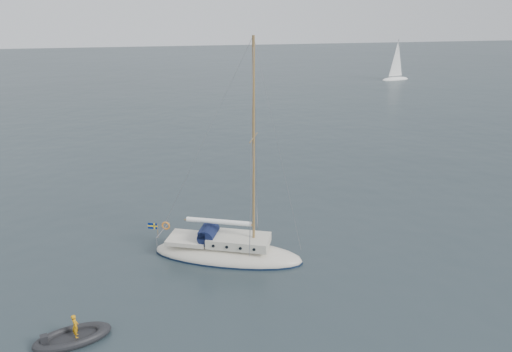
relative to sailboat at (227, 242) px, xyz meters
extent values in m
plane|color=black|center=(2.41, 2.65, -1.03)|extent=(300.00, 300.00, 0.00)
ellipsoid|color=beige|center=(0.00, 0.00, -0.88)|extent=(9.05, 2.82, 1.51)
cube|color=beige|center=(0.70, 0.00, 0.16)|extent=(3.62, 1.91, 0.55)
cube|color=beige|center=(-2.42, 0.00, 0.00)|extent=(2.41, 1.91, 0.25)
cylinder|color=#101839|center=(-1.16, 0.00, 0.44)|extent=(0.97, 1.66, 0.97)
cube|color=#101839|center=(-1.36, 0.00, 0.64)|extent=(0.45, 1.66, 0.40)
cylinder|color=olive|center=(1.61, 0.00, 5.91)|extent=(0.15, 0.15, 12.07)
cylinder|color=olive|center=(1.61, 0.00, 6.52)|extent=(0.05, 2.21, 0.05)
cylinder|color=olive|center=(-0.51, 0.00, 1.24)|extent=(4.22, 0.10, 0.10)
cylinder|color=white|center=(-0.51, 0.00, 1.29)|extent=(3.93, 0.28, 0.28)
cylinder|color=#9997A0|center=(-4.03, 0.00, 0.43)|extent=(0.04, 2.21, 0.04)
torus|color=orange|center=(-4.08, 0.60, 0.43)|extent=(0.54, 0.10, 0.54)
cylinder|color=olive|center=(-4.38, 0.00, 0.33)|extent=(0.03, 0.03, 0.91)
cube|color=navy|center=(-4.68, 0.00, 0.63)|extent=(0.60, 0.02, 0.38)
cube|color=yellow|center=(-4.68, 0.00, 0.63)|extent=(0.62, 0.03, 0.09)
cube|color=yellow|center=(-4.57, 0.00, 0.63)|extent=(0.09, 0.03, 0.40)
cylinder|color=black|center=(-0.61, 0.97, 0.16)|extent=(0.18, 0.06, 0.18)
cylinder|color=black|center=(-0.61, -0.97, 0.16)|extent=(0.18, 0.06, 0.18)
cylinder|color=black|center=(0.20, 0.97, 0.16)|extent=(0.18, 0.06, 0.18)
cylinder|color=black|center=(0.20, -0.97, 0.16)|extent=(0.18, 0.06, 0.18)
cylinder|color=black|center=(1.00, 0.97, 0.16)|extent=(0.18, 0.06, 0.18)
cylinder|color=black|center=(1.00, -0.97, 0.16)|extent=(0.18, 0.06, 0.18)
cylinder|color=black|center=(1.81, 0.97, 0.16)|extent=(0.18, 0.06, 0.18)
cylinder|color=black|center=(1.81, -0.97, 0.16)|extent=(0.18, 0.06, 0.18)
cube|color=#505055|center=(-1.71, 1.69, -0.90)|extent=(1.85, 0.76, 0.11)
cube|color=black|center=(-8.08, -6.37, -0.90)|extent=(2.16, 0.90, 0.11)
cube|color=black|center=(-9.25, -6.37, -0.62)|extent=(0.31, 0.31, 0.54)
imported|color=orange|center=(-7.90, -6.37, -0.29)|extent=(0.31, 0.44, 1.15)
ellipsoid|color=white|center=(42.93, 64.68, -0.98)|extent=(6.23, 2.08, 1.04)
cylinder|color=#9997A0|center=(42.93, 64.68, 3.13)|extent=(0.10, 0.10, 7.27)
cone|color=white|center=(42.88, 64.68, 3.13)|extent=(3.32, 3.32, 6.75)
camera|label=1|loc=(-3.70, -26.60, 13.59)|focal=35.00mm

